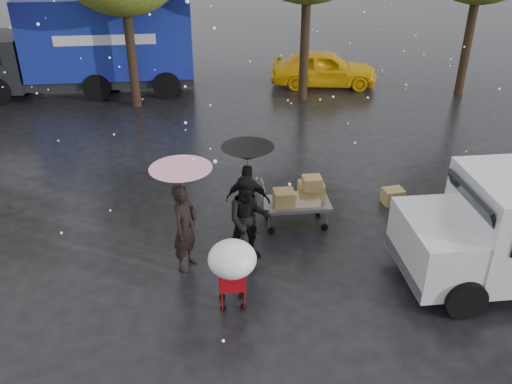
{
  "coord_description": "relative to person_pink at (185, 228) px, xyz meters",
  "views": [
    {
      "loc": [
        -1.32,
        -8.82,
        6.58
      ],
      "look_at": [
        -0.22,
        1.0,
        1.17
      ],
      "focal_mm": 38.0,
      "sensor_mm": 36.0,
      "label": 1
    }
  ],
  "objects": [
    {
      "name": "ground",
      "position": [
        1.7,
        -0.16,
        -0.92
      ],
      "size": [
        90.0,
        90.0,
        0.0
      ],
      "primitive_type": "plane",
      "color": "black",
      "rests_on": "ground"
    },
    {
      "name": "person_pink",
      "position": [
        0.0,
        0.0,
        0.0
      ],
      "size": [
        0.71,
        0.8,
        1.84
      ],
      "primitive_type": "imported",
      "rotation": [
        0.0,
        0.0,
        1.07
      ],
      "color": "black",
      "rests_on": "ground"
    },
    {
      "name": "person_middle",
      "position": [
        1.25,
        0.19,
        -0.0
      ],
      "size": [
        0.9,
        0.7,
        1.84
      ],
      "primitive_type": "imported",
      "rotation": [
        0.0,
        0.0,
        0.01
      ],
      "color": "black",
      "rests_on": "ground"
    },
    {
      "name": "person_black",
      "position": [
        1.34,
        1.12,
        -0.1
      ],
      "size": [
        1.04,
        0.65,
        1.64
      ],
      "primitive_type": "imported",
      "rotation": [
        0.0,
        0.0,
        2.86
      ],
      "color": "black",
      "rests_on": "ground"
    },
    {
      "name": "umbrella_pink",
      "position": [
        0.0,
        0.0,
        1.14
      ],
      "size": [
        1.17,
        1.17,
        2.21
      ],
      "color": "#4C4C4C",
      "rests_on": "ground"
    },
    {
      "name": "umbrella_black",
      "position": [
        1.34,
        1.12,
        1.01
      ],
      "size": [
        1.1,
        1.1,
        2.08
      ],
      "color": "#4C4C4C",
      "rests_on": "ground"
    },
    {
      "name": "vendor_cart",
      "position": [
        2.52,
        1.32,
        -0.19
      ],
      "size": [
        1.52,
        0.8,
        1.27
      ],
      "color": "slate",
      "rests_on": "ground"
    },
    {
      "name": "shopping_cart",
      "position": [
        0.82,
        -1.42,
        0.14
      ],
      "size": [
        0.84,
        0.84,
        1.46
      ],
      "color": "#AF0A11",
      "rests_on": "ground"
    },
    {
      "name": "blue_truck",
      "position": [
        -3.56,
        11.7,
        0.84
      ],
      "size": [
        8.3,
        2.6,
        3.5
      ],
      "color": "navy",
      "rests_on": "ground"
    },
    {
      "name": "box_ground_near",
      "position": [
        4.97,
        -0.7,
        -0.72
      ],
      "size": [
        0.5,
        0.42,
        0.4
      ],
      "primitive_type": "cube",
      "rotation": [
        0.0,
        0.0,
        0.16
      ],
      "color": "olive",
      "rests_on": "ground"
    },
    {
      "name": "box_ground_far",
      "position": [
        4.96,
        2.04,
        -0.73
      ],
      "size": [
        0.52,
        0.43,
        0.37
      ],
      "primitive_type": "cube",
      "rotation": [
        0.0,
        0.0,
        0.13
      ],
      "color": "olive",
      "rests_on": "ground"
    },
    {
      "name": "yellow_taxi",
      "position": [
        5.33,
        11.41,
        -0.22
      ],
      "size": [
        4.31,
        2.29,
        1.4
      ],
      "primitive_type": "imported",
      "rotation": [
        0.0,
        0.0,
        1.41
      ],
      "color": "#EBB00C",
      "rests_on": "ground"
    }
  ]
}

